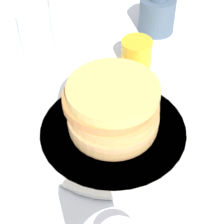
# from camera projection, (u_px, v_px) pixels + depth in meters

# --- Properties ---
(ground_plane) EXTENTS (4.00, 4.00, 0.00)m
(ground_plane) POSITION_uv_depth(u_px,v_px,m) (113.00, 125.00, 0.69)
(ground_plane) COLOR white
(plate) EXTENTS (0.28, 0.28, 0.01)m
(plate) POSITION_uv_depth(u_px,v_px,m) (112.00, 130.00, 0.67)
(plate) COLOR silver
(plate) RESTS_ON ground_plane
(pancake_stack) EXTENTS (0.17, 0.17, 0.09)m
(pancake_stack) POSITION_uv_depth(u_px,v_px,m) (112.00, 109.00, 0.64)
(pancake_stack) COLOR tan
(pancake_stack) RESTS_ON plate
(juice_glass) EXTENTS (0.07, 0.07, 0.06)m
(juice_glass) POSITION_uv_depth(u_px,v_px,m) (136.00, 53.00, 0.80)
(juice_glass) COLOR yellow
(juice_glass) RESTS_ON ground_plane
(cream_jug) EXTENTS (0.08, 0.08, 0.11)m
(cream_jug) POSITION_uv_depth(u_px,v_px,m) (157.00, 13.00, 0.88)
(cream_jug) COLOR #4C6075
(cream_jug) RESTS_ON ground_plane
(water_bottle_near) EXTENTS (0.07, 0.07, 0.22)m
(water_bottle_near) POSITION_uv_depth(u_px,v_px,m) (35.00, 24.00, 0.74)
(water_bottle_near) COLOR silver
(water_bottle_near) RESTS_ON ground_plane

